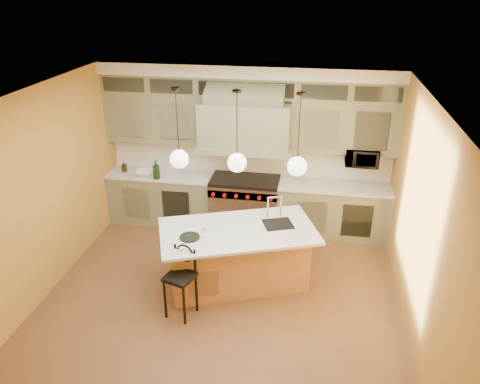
% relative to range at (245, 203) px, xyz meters
% --- Properties ---
extents(floor, '(5.00, 5.00, 0.00)m').
position_rel_range_xyz_m(floor, '(0.00, -2.14, -0.49)').
color(floor, brown).
rests_on(floor, ground).
extents(ceiling, '(5.00, 5.00, 0.00)m').
position_rel_range_xyz_m(ceiling, '(0.00, -2.14, 2.41)').
color(ceiling, white).
rests_on(ceiling, wall_back).
extents(wall_back, '(5.00, 0.00, 5.00)m').
position_rel_range_xyz_m(wall_back, '(0.00, 0.36, 0.96)').
color(wall_back, '#B28031').
rests_on(wall_back, ground).
extents(wall_front, '(5.00, 0.00, 5.00)m').
position_rel_range_xyz_m(wall_front, '(0.00, -4.64, 0.96)').
color(wall_front, '#B28031').
rests_on(wall_front, ground).
extents(wall_left, '(0.00, 5.00, 5.00)m').
position_rel_range_xyz_m(wall_left, '(-2.50, -2.14, 0.96)').
color(wall_left, '#B28031').
rests_on(wall_left, ground).
extents(wall_right, '(0.00, 5.00, 5.00)m').
position_rel_range_xyz_m(wall_right, '(2.50, -2.14, 0.96)').
color(wall_right, '#B28031').
rests_on(wall_right, ground).
extents(back_cabinetry, '(5.00, 0.77, 2.90)m').
position_rel_range_xyz_m(back_cabinetry, '(0.00, 0.09, 0.94)').
color(back_cabinetry, '#797B5B').
rests_on(back_cabinetry, floor).
extents(range, '(1.20, 0.74, 0.96)m').
position_rel_range_xyz_m(range, '(0.00, 0.00, 0.00)').
color(range, silver).
rests_on(range, floor).
extents(kitchen_island, '(2.46, 1.87, 1.35)m').
position_rel_range_xyz_m(kitchen_island, '(0.16, -1.69, -0.01)').
color(kitchen_island, '#AA6D3C').
rests_on(kitchen_island, floor).
extents(counter_stool, '(0.44, 0.44, 1.02)m').
position_rel_range_xyz_m(counter_stool, '(-0.45, -2.53, 0.09)').
color(counter_stool, black).
rests_on(counter_stool, floor).
extents(microwave, '(0.54, 0.37, 0.30)m').
position_rel_range_xyz_m(microwave, '(1.95, 0.11, 0.96)').
color(microwave, black).
rests_on(microwave, back_cabinetry).
extents(oil_bottle_a, '(0.15, 0.15, 0.34)m').
position_rel_range_xyz_m(oil_bottle_a, '(-1.54, -0.22, 0.62)').
color(oil_bottle_a, black).
rests_on(oil_bottle_a, back_cabinetry).
extents(oil_bottle_b, '(0.10, 0.10, 0.19)m').
position_rel_range_xyz_m(oil_bottle_b, '(-2.24, 0.01, 0.55)').
color(oil_bottle_b, black).
rests_on(oil_bottle_b, back_cabinetry).
extents(fruit_bowl, '(0.36, 0.36, 0.08)m').
position_rel_range_xyz_m(fruit_bowl, '(-1.82, -0.10, 0.49)').
color(fruit_bowl, white).
rests_on(fruit_bowl, back_cabinetry).
extents(cup, '(0.10, 0.10, 0.09)m').
position_rel_range_xyz_m(cup, '(-0.25, -1.86, 0.48)').
color(cup, white).
rests_on(cup, kitchen_island).
extents(pendant_left, '(0.26, 0.26, 1.11)m').
position_rel_range_xyz_m(pendant_left, '(-0.64, -1.69, 1.46)').
color(pendant_left, '#2D2319').
rests_on(pendant_left, ceiling).
extents(pendant_center, '(0.26, 0.26, 1.11)m').
position_rel_range_xyz_m(pendant_center, '(0.16, -1.69, 1.46)').
color(pendant_center, '#2D2319').
rests_on(pendant_center, ceiling).
extents(pendant_right, '(0.26, 0.26, 1.11)m').
position_rel_range_xyz_m(pendant_right, '(0.96, -1.69, 1.46)').
color(pendant_right, '#2D2319').
rests_on(pendant_right, ceiling).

